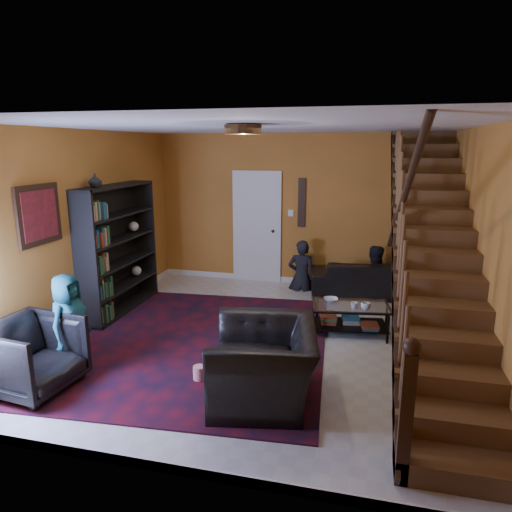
{
  "coord_description": "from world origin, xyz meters",
  "views": [
    {
      "loc": [
        1.32,
        -5.64,
        2.57
      ],
      "look_at": [
        -0.15,
        0.4,
        1.07
      ],
      "focal_mm": 32.0,
      "sensor_mm": 36.0,
      "label": 1
    }
  ],
  "objects": [
    {
      "name": "staircase",
      "position": [
        2.12,
        -0.0,
        1.4
      ],
      "size": [
        0.95,
        5.02,
        3.18
      ],
      "color": "brown",
      "rests_on": "floor"
    },
    {
      "name": "person_adult_b",
      "position": [
        1.5,
        2.35,
        0.22
      ],
      "size": [
        0.68,
        0.55,
        1.34
      ],
      "primitive_type": "imported",
      "rotation": [
        0.0,
        0.0,
        3.21
      ],
      "color": "black",
      "rests_on": "sofa"
    },
    {
      "name": "ceiling_fixture",
      "position": [
        0.0,
        -0.8,
        2.74
      ],
      "size": [
        0.4,
        0.4,
        0.1
      ],
      "primitive_type": "cylinder",
      "color": "#3F2814",
      "rests_on": "room"
    },
    {
      "name": "coffee_table",
      "position": [
        1.19,
        0.54,
        0.23
      ],
      "size": [
        1.14,
        0.77,
        0.41
      ],
      "rotation": [
        0.0,
        0.0,
        0.15
      ],
      "color": "black",
      "rests_on": "floor"
    },
    {
      "name": "bookshelf",
      "position": [
        -2.4,
        0.6,
        0.96
      ],
      "size": [
        0.35,
        1.8,
        2.0
      ],
      "color": "black",
      "rests_on": "floor"
    },
    {
      "name": "rug",
      "position": [
        -0.79,
        -0.32,
        0.01
      ],
      "size": [
        3.64,
        4.08,
        0.02
      ],
      "primitive_type": "cube",
      "rotation": [
        0.0,
        0.0,
        0.07
      ],
      "color": "#4A0D16",
      "rests_on": "floor"
    },
    {
      "name": "armchair_right",
      "position": [
        0.38,
        -1.46,
        0.39
      ],
      "size": [
        1.25,
        1.37,
        0.78
      ],
      "primitive_type": "imported",
      "rotation": [
        0.0,
        0.0,
        -1.39
      ],
      "color": "black",
      "rests_on": "floor"
    },
    {
      "name": "popcorn_bucket",
      "position": [
        -0.4,
        -1.27,
        0.1
      ],
      "size": [
        0.15,
        0.15,
        0.15
      ],
      "primitive_type": "cylinder",
      "rotation": [
        0.0,
        0.0,
        0.11
      ],
      "color": "red",
      "rests_on": "rug"
    },
    {
      "name": "armchair_left",
      "position": [
        -2.05,
        -1.87,
        0.39
      ],
      "size": [
        0.96,
        0.94,
        0.79
      ],
      "primitive_type": "imported",
      "rotation": [
        0.0,
        0.0,
        1.46
      ],
      "color": "black",
      "rests_on": "floor"
    },
    {
      "name": "person_adult_a",
      "position": [
        0.23,
        2.35,
        0.24
      ],
      "size": [
        0.51,
        0.34,
        1.38
      ],
      "primitive_type": "imported",
      "rotation": [
        0.0,
        0.0,
        3.17
      ],
      "color": "black",
      "rests_on": "sofa"
    },
    {
      "name": "floor",
      "position": [
        0.0,
        0.0,
        0.0
      ],
      "size": [
        5.5,
        5.5,
        0.0
      ],
      "primitive_type": "plane",
      "color": "beige",
      "rests_on": "ground"
    },
    {
      "name": "room",
      "position": [
        -1.33,
        1.33,
        0.05
      ],
      "size": [
        5.5,
        5.5,
        5.5
      ],
      "color": "#CA762C",
      "rests_on": "ground"
    },
    {
      "name": "wall_hanging",
      "position": [
        0.15,
        2.73,
        1.55
      ],
      "size": [
        0.14,
        0.03,
        0.9
      ],
      "primitive_type": "cube",
      "color": "black",
      "rests_on": "room"
    },
    {
      "name": "vase",
      "position": [
        -2.41,
        0.1,
        2.1
      ],
      "size": [
        0.18,
        0.18,
        0.19
      ],
      "primitive_type": "imported",
      "color": "#999999",
      "rests_on": "bookshelf"
    },
    {
      "name": "bowl",
      "position": [
        0.9,
        0.62,
        0.43
      ],
      "size": [
        0.23,
        0.23,
        0.05
      ],
      "primitive_type": "imported",
      "rotation": [
        0.0,
        0.0,
        0.18
      ],
      "color": "#999999",
      "rests_on": "coffee_table"
    },
    {
      "name": "framed_picture",
      "position": [
        -2.57,
        -0.9,
        1.75
      ],
      "size": [
        0.04,
        0.74,
        0.74
      ],
      "primitive_type": "cube",
      "color": "maroon",
      "rests_on": "room"
    },
    {
      "name": "sofa",
      "position": [
        1.5,
        2.3,
        0.31
      ],
      "size": [
        2.22,
        1.1,
        0.62
      ],
      "primitive_type": "imported",
      "rotation": [
        0.0,
        0.0,
        3.27
      ],
      "color": "black",
      "rests_on": "floor"
    },
    {
      "name": "person_child",
      "position": [
        -1.95,
        -1.36,
        0.58
      ],
      "size": [
        0.37,
        0.57,
        1.17
      ],
      "primitive_type": "imported",
      "rotation": [
        0.0,
        0.0,
        1.57
      ],
      "color": "#164555",
      "rests_on": "armchair_left"
    },
    {
      "name": "cup_a",
      "position": [
        1.38,
        0.38,
        0.46
      ],
      "size": [
        0.17,
        0.17,
        0.1
      ],
      "primitive_type": "imported",
      "rotation": [
        0.0,
        0.0,
        -0.37
      ],
      "color": "#999999",
      "rests_on": "coffee_table"
    },
    {
      "name": "cup_b",
      "position": [
        1.23,
        0.39,
        0.45
      ],
      "size": [
        0.13,
        0.13,
        0.09
      ],
      "primitive_type": "imported",
      "rotation": [
        0.0,
        0.0,
        -0.42
      ],
      "color": "#999999",
      "rests_on": "coffee_table"
    },
    {
      "name": "door",
      "position": [
        -0.7,
        2.73,
        1.02
      ],
      "size": [
        0.82,
        0.05,
        2.05
      ],
      "primitive_type": "cube",
      "color": "silver",
      "rests_on": "floor"
    }
  ]
}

